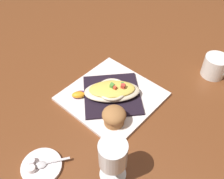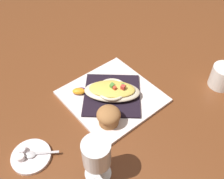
{
  "view_description": "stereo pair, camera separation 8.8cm",
  "coord_description": "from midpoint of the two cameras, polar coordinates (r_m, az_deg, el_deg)",
  "views": [
    {
      "loc": [
        -0.37,
        0.49,
        0.68
      ],
      "look_at": [
        0.0,
        0.0,
        0.04
      ],
      "focal_mm": 41.32,
      "sensor_mm": 36.0,
      "label": 1
    },
    {
      "loc": [
        -0.43,
        0.43,
        0.68
      ],
      "look_at": [
        0.0,
        0.0,
        0.04
      ],
      "focal_mm": 41.32,
      "sensor_mm": 36.0,
      "label": 2
    }
  ],
  "objects": [
    {
      "name": "coffee_mug",
      "position": [
        1.03,
        19.54,
        4.53
      ],
      "size": [
        0.12,
        0.09,
        0.08
      ],
      "color": "white",
      "rests_on": "ground_plane"
    },
    {
      "name": "gratin_dish",
      "position": [
        0.89,
        -2.84,
        -0.34
      ],
      "size": [
        0.21,
        0.2,
        0.05
      ],
      "color": "beige",
      "rests_on": "folded_napkin"
    },
    {
      "name": "muffin",
      "position": [
        0.81,
        -2.69,
        -6.11
      ],
      "size": [
        0.08,
        0.08,
        0.06
      ],
      "color": "#9E6636",
      "rests_on": "square_plate"
    },
    {
      "name": "spoon",
      "position": [
        0.79,
        -18.32,
        -15.48
      ],
      "size": [
        0.08,
        0.09,
        0.01
      ],
      "color": "silver",
      "rests_on": "creamer_saucer"
    },
    {
      "name": "creamer_saucer",
      "position": [
        0.8,
        -18.74,
        -15.87
      ],
      "size": [
        0.11,
        0.11,
        0.01
      ],
      "primitive_type": "cylinder",
      "color": "white",
      "rests_on": "ground_plane"
    },
    {
      "name": "creamer_cup_1",
      "position": [
        0.78,
        -20.69,
        -16.31
      ],
      "size": [
        0.02,
        0.02,
        0.02
      ],
      "primitive_type": "cylinder",
      "color": "white",
      "rests_on": "creamer_saucer"
    },
    {
      "name": "folded_napkin",
      "position": [
        0.9,
        -2.8,
        -1.3
      ],
      "size": [
        0.28,
        0.28,
        0.01
      ],
      "primitive_type": "cube",
      "rotation": [
        0.0,
        0.0,
        0.75
      ],
      "color": "black",
      "rests_on": "square_plate"
    },
    {
      "name": "ground_plane",
      "position": [
        0.91,
        -2.77,
        -1.93
      ],
      "size": [
        2.6,
        2.6,
        0.0
      ],
      "primitive_type": "plane",
      "color": "brown"
    },
    {
      "name": "orange_garnish",
      "position": [
        0.91,
        -10.17,
        -1.29
      ],
      "size": [
        0.06,
        0.06,
        0.02
      ],
      "color": "#552362",
      "rests_on": "square_plate"
    },
    {
      "name": "stemmed_glass",
      "position": [
        0.67,
        -3.71,
        -14.78
      ],
      "size": [
        0.07,
        0.07,
        0.15
      ],
      "color": "white",
      "rests_on": "ground_plane"
    },
    {
      "name": "square_plate",
      "position": [
        0.91,
        -2.78,
        -1.7
      ],
      "size": [
        0.33,
        0.33,
        0.01
      ],
      "primitive_type": "cube",
      "rotation": [
        0.0,
        0.0,
        -0.09
      ],
      "color": "white",
      "rests_on": "ground_plane"
    },
    {
      "name": "creamer_cup_0",
      "position": [
        0.8,
        -20.65,
        -14.9
      ],
      "size": [
        0.02,
        0.02,
        0.02
      ],
      "primitive_type": "cylinder",
      "color": "white",
      "rests_on": "creamer_saucer"
    }
  ]
}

